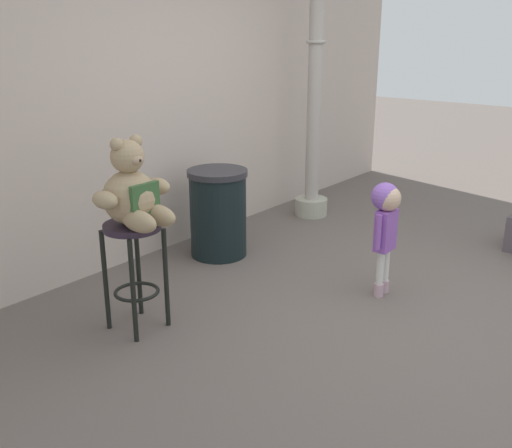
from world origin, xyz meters
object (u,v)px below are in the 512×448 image
Objects in this scene: child_walking at (386,215)px; bar_stool_with_teddy at (134,255)px; teddy_bear at (133,193)px; lamppost at (314,98)px; trash_bin at (218,213)px.

bar_stool_with_teddy is at bearing -7.05° from child_walking.
bar_stool_with_teddy is 0.41m from teddy_bear.
child_walking is at bearing -131.05° from lamppost.
teddy_bear reaches higher than child_walking.
child_walking is 1.13× the size of trash_bin.
bar_stool_with_teddy is 1.40m from trash_bin.
teddy_bear is at bearing -169.48° from lamppost.
lamppost is (1.47, 0.02, 0.84)m from trash_bin.
teddy_bear is at bearing -6.30° from child_walking.
teddy_bear is 0.18× the size of lamppost.
lamppost is (2.78, 0.52, 0.30)m from teddy_bear.
lamppost reaches higher than bar_stool_with_teddy.
teddy_bear is (0.00, -0.03, 0.41)m from bar_stool_with_teddy.
bar_stool_with_teddy is 0.95× the size of trash_bin.
lamppost reaches higher than teddy_bear.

